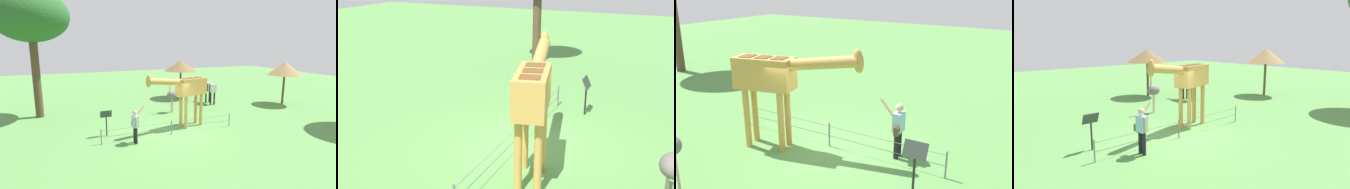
# 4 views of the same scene
# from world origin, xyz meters

# --- Properties ---
(ground_plane) EXTENTS (60.00, 60.00, 0.00)m
(ground_plane) POSITION_xyz_m (0.00, 0.00, 0.00)
(ground_plane) COLOR #568E47
(giraffe) EXTENTS (3.78, 1.38, 3.10)m
(giraffe) POSITION_xyz_m (-1.26, -0.72, 2.12)
(giraffe) COLOR #C69347
(giraffe) RESTS_ON ground_plane
(visitor) EXTENTS (0.62, 0.58, 1.71)m
(visitor) POSITION_xyz_m (2.00, 0.53, 0.90)
(visitor) COLOR black
(visitor) RESTS_ON ground_plane
(info_sign) EXTENTS (0.56, 0.21, 1.32)m
(info_sign) POSITION_xyz_m (3.07, -0.97, 0.95)
(info_sign) COLOR black
(info_sign) RESTS_ON ground_plane
(wire_fence) EXTENTS (7.05, 0.05, 0.75)m
(wire_fence) POSITION_xyz_m (0.00, 0.11, 0.40)
(wire_fence) COLOR slate
(wire_fence) RESTS_ON ground_plane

